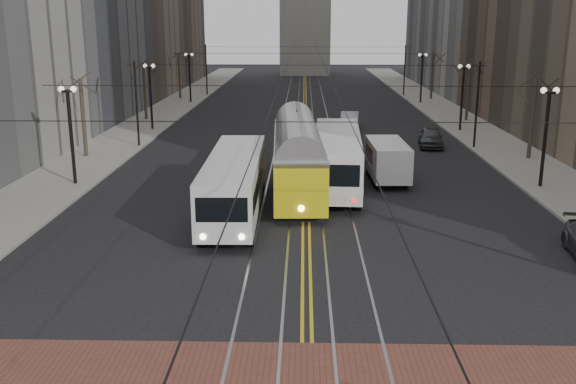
# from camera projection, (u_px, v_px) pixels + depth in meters

# --- Properties ---
(ground) EXTENTS (260.00, 260.00, 0.00)m
(ground) POSITION_uv_depth(u_px,v_px,m) (307.00, 328.00, 20.42)
(ground) COLOR black
(ground) RESTS_ON ground
(sidewalk_left) EXTENTS (5.00, 140.00, 0.15)m
(sidewalk_left) POSITION_uv_depth(u_px,v_px,m) (156.00, 118.00, 64.23)
(sidewalk_left) COLOR gray
(sidewalk_left) RESTS_ON ground
(sidewalk_right) EXTENTS (5.00, 140.00, 0.15)m
(sidewalk_right) POSITION_uv_depth(u_px,v_px,m) (456.00, 119.00, 63.51)
(sidewalk_right) COLOR gray
(sidewalk_right) RESTS_ON ground
(streetcar_rails) EXTENTS (4.80, 130.00, 0.02)m
(streetcar_rails) POSITION_uv_depth(u_px,v_px,m) (305.00, 119.00, 63.89)
(streetcar_rails) COLOR gray
(streetcar_rails) RESTS_ON ground
(centre_lines) EXTENTS (0.42, 130.00, 0.01)m
(centre_lines) POSITION_uv_depth(u_px,v_px,m) (305.00, 119.00, 63.88)
(centre_lines) COLOR gold
(centre_lines) RESTS_ON ground
(lamp_posts) EXTENTS (27.60, 57.20, 5.60)m
(lamp_posts) POSITION_uv_depth(u_px,v_px,m) (306.00, 114.00, 47.47)
(lamp_posts) COLOR black
(lamp_posts) RESTS_ON ground
(street_trees) EXTENTS (31.68, 53.28, 5.60)m
(street_trees) POSITION_uv_depth(u_px,v_px,m) (306.00, 103.00, 53.75)
(street_trees) COLOR #382D23
(street_trees) RESTS_ON ground
(trolley_wires) EXTENTS (25.96, 120.00, 6.60)m
(trolley_wires) POSITION_uv_depth(u_px,v_px,m) (306.00, 92.00, 53.09)
(trolley_wires) COLOR black
(trolley_wires) RESTS_ON ground
(transit_bus) EXTENTS (2.70, 12.05, 3.00)m
(transit_bus) POSITION_uv_depth(u_px,v_px,m) (235.00, 185.00, 32.08)
(transit_bus) COLOR silver
(transit_bus) RESTS_ON ground
(streetcar) EXTENTS (3.13, 14.12, 3.31)m
(streetcar) POSITION_uv_depth(u_px,v_px,m) (297.00, 161.00, 36.86)
(streetcar) COLOR yellow
(streetcar) RESTS_ON ground
(rear_bus) EXTENTS (3.23, 12.25, 3.17)m
(rear_bus) POSITION_uv_depth(u_px,v_px,m) (337.00, 160.00, 37.48)
(rear_bus) COLOR white
(rear_bus) RESTS_ON ground
(cargo_van) EXTENTS (2.27, 5.51, 2.41)m
(cargo_van) POSITION_uv_depth(u_px,v_px,m) (387.00, 162.00, 38.87)
(cargo_van) COLOR white
(cargo_van) RESTS_ON ground
(sedan_grey) EXTENTS (2.33, 4.61, 1.51)m
(sedan_grey) POSITION_uv_depth(u_px,v_px,m) (431.00, 137.00, 49.77)
(sedan_grey) COLOR #3B3E42
(sedan_grey) RESTS_ON ground
(sedan_silver) EXTENTS (2.00, 4.70, 1.51)m
(sedan_silver) POSITION_uv_depth(u_px,v_px,m) (349.00, 121.00, 57.96)
(sedan_silver) COLOR #AAADB2
(sedan_silver) RESTS_ON ground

